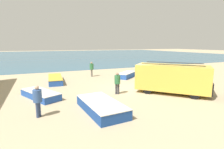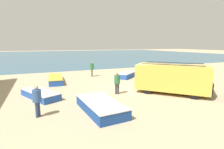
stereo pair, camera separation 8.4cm
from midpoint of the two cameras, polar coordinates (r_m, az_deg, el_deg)
ground_plane at (r=14.88m, az=5.70°, el=-4.72°), size 200.00×200.00×0.00m
sea_water at (r=65.08m, az=-17.11°, el=6.12°), size 120.00×80.00×0.01m
parked_van at (r=14.08m, az=18.92°, el=-1.01°), size 5.12×5.29×2.31m
fishing_rowboat_0 at (r=13.47m, az=-22.76°, el=-5.92°), size 2.67×4.12×0.49m
fishing_rowboat_1 at (r=10.09m, az=-4.07°, el=-10.10°), size 2.01×4.61×0.58m
fishing_rowboat_2 at (r=18.50m, az=-18.20°, el=-1.41°), size 1.51×5.10×0.55m
fishing_rowboat_3 at (r=24.15m, az=12.23°, el=1.33°), size 3.69×2.71×0.50m
fishing_rowboat_4 at (r=20.15m, az=4.89°, el=-0.03°), size 3.53×3.07×0.58m
fisherman_0 at (r=13.12m, az=1.57°, el=-2.21°), size 0.44×0.44×1.66m
fisherman_1 at (r=20.49m, az=-6.80°, el=2.21°), size 0.45×0.45×1.73m
fisherman_2 at (r=19.26m, az=27.09°, el=0.75°), size 0.46×0.46×1.75m
fisherman_3 at (r=9.78m, az=-23.38°, el=-7.16°), size 0.44×0.44×1.68m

